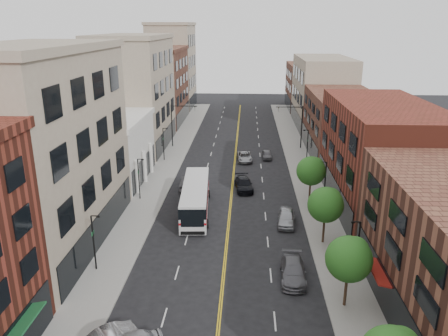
% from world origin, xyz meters
% --- Properties ---
extents(sidewalk_left, '(4.00, 110.00, 0.15)m').
position_xyz_m(sidewalk_left, '(-10.00, 35.00, 0.07)').
color(sidewalk_left, gray).
rests_on(sidewalk_left, ground).
extents(sidewalk_right, '(4.00, 110.00, 0.15)m').
position_xyz_m(sidewalk_right, '(10.00, 35.00, 0.07)').
color(sidewalk_right, gray).
rests_on(sidewalk_right, ground).
extents(bldg_l_tanoffice, '(10.00, 22.00, 18.00)m').
position_xyz_m(bldg_l_tanoffice, '(-17.00, 13.00, 9.00)').
color(bldg_l_tanoffice, gray).
rests_on(bldg_l_tanoffice, ground).
extents(bldg_l_white, '(10.00, 14.00, 8.00)m').
position_xyz_m(bldg_l_white, '(-17.00, 31.00, 4.00)').
color(bldg_l_white, silver).
rests_on(bldg_l_white, ground).
extents(bldg_l_far_a, '(10.00, 20.00, 18.00)m').
position_xyz_m(bldg_l_far_a, '(-17.00, 48.00, 9.00)').
color(bldg_l_far_a, gray).
rests_on(bldg_l_far_a, ground).
extents(bldg_l_far_b, '(10.00, 20.00, 15.00)m').
position_xyz_m(bldg_l_far_b, '(-17.00, 68.00, 7.50)').
color(bldg_l_far_b, brown).
rests_on(bldg_l_far_b, ground).
extents(bldg_l_far_c, '(10.00, 16.00, 20.00)m').
position_xyz_m(bldg_l_far_c, '(-17.00, 86.00, 10.00)').
color(bldg_l_far_c, gray).
rests_on(bldg_l_far_c, ground).
extents(bldg_r_mid, '(10.00, 22.00, 12.00)m').
position_xyz_m(bldg_r_mid, '(17.00, 24.00, 6.00)').
color(bldg_r_mid, maroon).
rests_on(bldg_r_mid, ground).
extents(bldg_r_far_a, '(10.00, 20.00, 10.00)m').
position_xyz_m(bldg_r_far_a, '(17.00, 45.00, 5.00)').
color(bldg_r_far_a, brown).
rests_on(bldg_r_far_a, ground).
extents(bldg_r_far_b, '(10.00, 22.00, 14.00)m').
position_xyz_m(bldg_r_far_b, '(17.00, 66.00, 7.00)').
color(bldg_r_far_b, gray).
rests_on(bldg_r_far_b, ground).
extents(bldg_r_far_c, '(10.00, 18.00, 11.00)m').
position_xyz_m(bldg_r_far_c, '(17.00, 86.00, 5.50)').
color(bldg_r_far_c, brown).
rests_on(bldg_r_far_c, ground).
extents(tree_r_1, '(3.40, 3.40, 5.59)m').
position_xyz_m(tree_r_1, '(9.39, 4.07, 4.13)').
color(tree_r_1, black).
rests_on(tree_r_1, sidewalk_right).
extents(tree_r_2, '(3.40, 3.40, 5.59)m').
position_xyz_m(tree_r_2, '(9.39, 14.07, 4.13)').
color(tree_r_2, black).
rests_on(tree_r_2, sidewalk_right).
extents(tree_r_3, '(3.40, 3.40, 5.59)m').
position_xyz_m(tree_r_3, '(9.39, 24.07, 4.13)').
color(tree_r_3, black).
rests_on(tree_r_3, sidewalk_right).
extents(lamp_l_1, '(0.81, 0.55, 5.05)m').
position_xyz_m(lamp_l_1, '(-10.95, 8.00, 2.97)').
color(lamp_l_1, black).
rests_on(lamp_l_1, sidewalk_left).
extents(lamp_l_2, '(0.81, 0.55, 5.05)m').
position_xyz_m(lamp_l_2, '(-10.95, 24.00, 2.97)').
color(lamp_l_2, black).
rests_on(lamp_l_2, sidewalk_left).
extents(lamp_l_3, '(0.81, 0.55, 5.05)m').
position_xyz_m(lamp_l_3, '(-10.95, 40.00, 2.97)').
color(lamp_l_3, black).
rests_on(lamp_l_3, sidewalk_left).
extents(lamp_r_1, '(0.81, 0.55, 5.05)m').
position_xyz_m(lamp_r_1, '(10.95, 8.00, 2.97)').
color(lamp_r_1, black).
rests_on(lamp_r_1, sidewalk_right).
extents(lamp_r_2, '(0.81, 0.55, 5.05)m').
position_xyz_m(lamp_r_2, '(10.95, 24.00, 2.97)').
color(lamp_r_2, black).
rests_on(lamp_r_2, sidewalk_right).
extents(lamp_r_3, '(0.81, 0.55, 5.05)m').
position_xyz_m(lamp_r_3, '(10.95, 40.00, 2.97)').
color(lamp_r_3, black).
rests_on(lamp_r_3, sidewalk_right).
extents(signal_mast_left, '(4.49, 0.18, 7.20)m').
position_xyz_m(signal_mast_left, '(-10.27, 48.00, 4.65)').
color(signal_mast_left, black).
rests_on(signal_mast_left, sidewalk_left).
extents(signal_mast_right, '(4.49, 0.18, 7.20)m').
position_xyz_m(signal_mast_right, '(10.27, 48.00, 4.65)').
color(signal_mast_right, black).
rests_on(signal_mast_right, sidewalk_right).
extents(city_bus, '(3.67, 12.76, 3.24)m').
position_xyz_m(city_bus, '(-3.86, 20.83, 1.88)').
color(city_bus, silver).
rests_on(city_bus, ground).
extents(car_parked_mid, '(2.24, 5.12, 1.46)m').
position_xyz_m(car_parked_mid, '(5.80, 7.62, 0.73)').
color(car_parked_mid, '#56555B').
rests_on(car_parked_mid, ground).
extents(car_parked_far, '(2.26, 4.67, 1.54)m').
position_xyz_m(car_parked_far, '(6.12, 18.14, 0.77)').
color(car_parked_far, '#9EA0A5').
rests_on(car_parked_far, ground).
extents(car_lane_behind, '(1.99, 5.10, 1.65)m').
position_xyz_m(car_lane_behind, '(-5.49, 28.00, 0.83)').
color(car_lane_behind, '#424145').
rests_on(car_lane_behind, ground).
extents(car_lane_a, '(2.70, 5.29, 1.47)m').
position_xyz_m(car_lane_a, '(1.50, 28.07, 0.74)').
color(car_lane_a, black).
rests_on(car_lane_a, ground).
extents(car_lane_b, '(2.65, 4.98, 1.33)m').
position_xyz_m(car_lane_b, '(1.50, 40.48, 0.67)').
color(car_lane_b, '#919398').
rests_on(car_lane_b, ground).
extents(car_lane_c, '(1.63, 3.77, 1.27)m').
position_xyz_m(car_lane_c, '(5.01, 42.00, 0.63)').
color(car_lane_c, '#525157').
rests_on(car_lane_c, ground).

